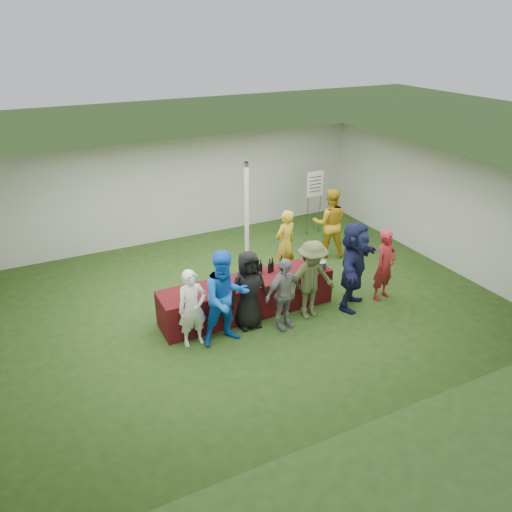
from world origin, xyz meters
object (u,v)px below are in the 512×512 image
customer_0 (192,308)px  customer_5 (354,266)px  customer_3 (284,294)px  customer_4 (311,280)px  dump_bucket (320,265)px  serving_table (247,297)px  staff_back (330,223)px  wine_list_sign (315,189)px  staff_pourer (285,244)px  customer_1 (226,298)px  customer_6 (385,265)px  customer_2 (249,290)px

customer_0 → customer_5: 3.42m
customer_3 → customer_0: bearing=158.7°
customer_4 → customer_5: (0.99, -0.03, 0.11)m
dump_bucket → serving_table: bearing=172.1°
staff_back → customer_4: size_ratio=1.07×
serving_table → customer_3: size_ratio=2.43×
customer_3 → wine_list_sign: bearing=38.1°
staff_pourer → customer_4: bearing=60.1°
customer_1 → customer_6: 3.65m
serving_table → customer_6: size_ratio=2.30×
customer_5 → customer_6: 0.83m
staff_back → customer_0: bearing=51.7°
staff_pourer → customer_6: 2.30m
serving_table → customer_5: bearing=-19.1°
dump_bucket → customer_3: size_ratio=0.17×
dump_bucket → customer_3: customer_3 is taller
staff_pourer → customer_3: staff_pourer is taller
staff_pourer → customer_2: 2.29m
staff_pourer → wine_list_sign: bearing=-153.1°
staff_pourer → serving_table: bearing=20.1°
wine_list_sign → staff_back: wine_list_sign is taller
customer_1 → customer_2: 0.67m
wine_list_sign → customer_0: bearing=-143.9°
serving_table → customer_1: 1.19m
staff_pourer → customer_4: 1.86m
dump_bucket → customer_6: size_ratio=0.16×
customer_3 → customer_5: 1.68m
dump_bucket → customer_4: 0.69m
customer_4 → customer_5: size_ratio=0.88×
customer_3 → customer_4: 0.69m
customer_6 → serving_table: bearing=150.3°
staff_back → customer_0: (-4.39, -2.12, -0.13)m
customer_3 → customer_5: (1.67, 0.07, 0.20)m
dump_bucket → customer_6: (1.29, -0.51, -0.06)m
customer_0 → customer_3: customer_0 is taller
staff_back → customer_6: staff_back is taller
serving_table → staff_back: 3.47m
customer_4 → staff_pourer: bearing=73.1°
staff_pourer → customer_0: size_ratio=1.08×
dump_bucket → customer_1: size_ratio=0.13×
staff_pourer → customer_5: customer_5 is taller
customer_0 → customer_3: (1.74, -0.26, -0.01)m
serving_table → customer_5: (2.07, -0.72, 0.57)m
staff_back → customer_5: customer_5 is taller
customer_5 → customer_6: (0.81, -0.01, -0.16)m
dump_bucket → customer_2: size_ratio=0.16×
customer_0 → serving_table: bearing=21.9°
serving_table → customer_0: (-1.34, -0.52, 0.38)m
customer_4 → customer_6: customer_4 is taller
customer_0 → customer_1: size_ratio=0.81×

